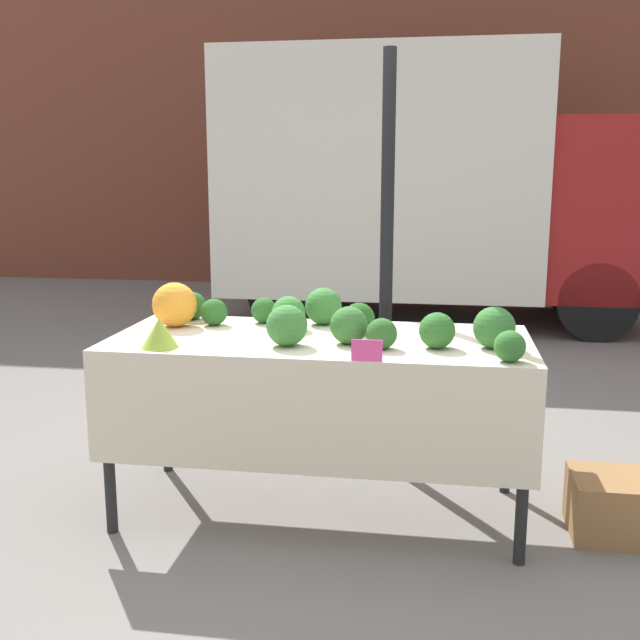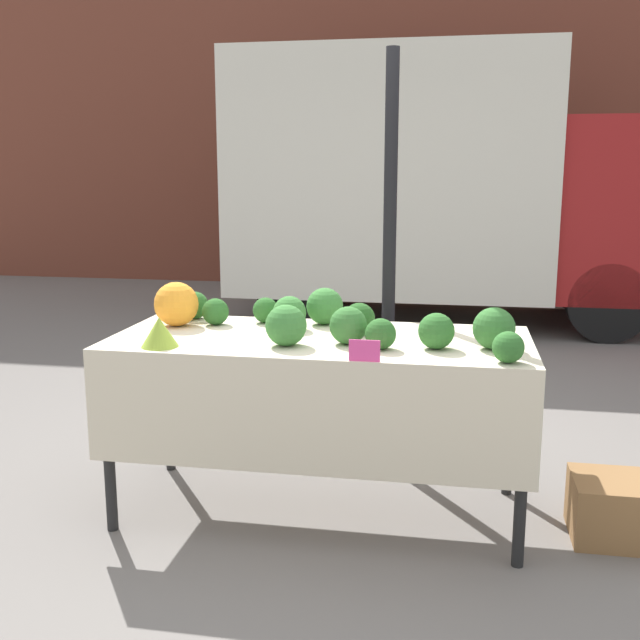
{
  "view_description": "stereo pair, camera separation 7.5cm",
  "coord_description": "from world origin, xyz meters",
  "px_view_note": "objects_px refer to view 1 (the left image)",
  "views": [
    {
      "loc": [
        0.52,
        -3.29,
        1.6
      ],
      "look_at": [
        0.0,
        0.0,
        0.93
      ],
      "focal_mm": 42.0,
      "sensor_mm": 36.0,
      "label": 1
    },
    {
      "loc": [
        0.59,
        -3.28,
        1.6
      ],
      "look_at": [
        0.0,
        0.0,
        0.93
      ],
      "focal_mm": 42.0,
      "sensor_mm": 36.0,
      "label": 2
    }
  ],
  "objects_px": {
    "orange_cauliflower": "(175,305)",
    "produce_crate": "(626,507)",
    "parked_truck": "(425,184)",
    "price_sign": "(367,350)"
  },
  "relations": [
    {
      "from": "price_sign",
      "to": "produce_crate",
      "type": "distance_m",
      "value": 1.41
    },
    {
      "from": "produce_crate",
      "to": "price_sign",
      "type": "bearing_deg",
      "value": -161.63
    },
    {
      "from": "parked_truck",
      "to": "orange_cauliflower",
      "type": "xyz_separation_m",
      "value": [
        -1.1,
        -4.7,
        -0.5
      ]
    },
    {
      "from": "orange_cauliflower",
      "to": "parked_truck",
      "type": "bearing_deg",
      "value": 76.8
    },
    {
      "from": "parked_truck",
      "to": "orange_cauliflower",
      "type": "distance_m",
      "value": 4.86
    },
    {
      "from": "parked_truck",
      "to": "produce_crate",
      "type": "height_order",
      "value": "parked_truck"
    },
    {
      "from": "price_sign",
      "to": "orange_cauliflower",
      "type": "bearing_deg",
      "value": 151.85
    },
    {
      "from": "orange_cauliflower",
      "to": "produce_crate",
      "type": "bearing_deg",
      "value": -4.16
    },
    {
      "from": "orange_cauliflower",
      "to": "produce_crate",
      "type": "distance_m",
      "value": 2.27
    },
    {
      "from": "parked_truck",
      "to": "price_sign",
      "type": "relative_size",
      "value": 35.81
    }
  ]
}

